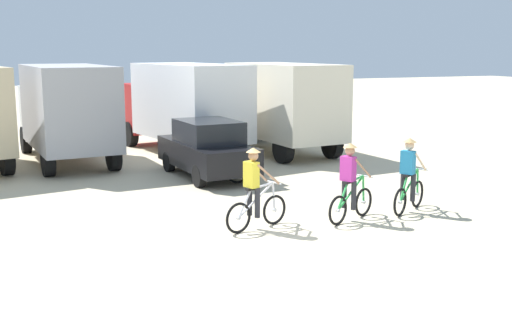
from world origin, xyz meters
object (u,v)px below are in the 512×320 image
(box_truck_grey_hauler, at_px, (65,108))
(cyclist_orange_shirt, at_px, (255,192))
(cyclist_near_camera, at_px, (409,178))
(bicycle_spare, at_px, (219,169))
(box_truck_avon_van, at_px, (183,104))
(sedan_parked, at_px, (207,149))
(box_truck_cream_rv, at_px, (276,103))
(cyclist_cowboy_hat, at_px, (350,185))

(box_truck_grey_hauler, bearing_deg, cyclist_orange_shirt, -73.77)
(cyclist_near_camera, xyz_separation_m, bicycle_spare, (-3.12, 4.94, -0.45))
(cyclist_orange_shirt, relative_size, cyclist_near_camera, 1.00)
(box_truck_avon_van, distance_m, sedan_parked, 4.67)
(box_truck_grey_hauler, distance_m, sedan_parked, 5.74)
(box_truck_avon_van, height_order, bicycle_spare, box_truck_avon_van)
(cyclist_orange_shirt, height_order, bicycle_spare, cyclist_orange_shirt)
(box_truck_grey_hauler, height_order, sedan_parked, box_truck_grey_hauler)
(box_truck_cream_rv, bearing_deg, box_truck_avon_van, 164.06)
(sedan_parked, bearing_deg, cyclist_near_camera, -61.47)
(box_truck_grey_hauler, height_order, bicycle_spare, box_truck_grey_hauler)
(box_truck_grey_hauler, relative_size, cyclist_orange_shirt, 3.81)
(cyclist_cowboy_hat, bearing_deg, box_truck_avon_van, 95.12)
(sedan_parked, height_order, cyclist_orange_shirt, cyclist_orange_shirt)
(sedan_parked, height_order, cyclist_near_camera, cyclist_near_camera)
(box_truck_cream_rv, bearing_deg, box_truck_grey_hauler, 174.87)
(box_truck_avon_van, relative_size, cyclist_orange_shirt, 3.89)
(sedan_parked, distance_m, bicycle_spare, 1.05)
(box_truck_avon_van, xyz_separation_m, box_truck_cream_rv, (3.38, -0.96, 0.00))
(cyclist_orange_shirt, bearing_deg, box_truck_grey_hauler, 106.23)
(cyclist_near_camera, height_order, bicycle_spare, cyclist_near_camera)
(box_truck_cream_rv, height_order, bicycle_spare, box_truck_cream_rv)
(cyclist_near_camera, bearing_deg, box_truck_cream_rv, 85.65)
(cyclist_cowboy_hat, bearing_deg, cyclist_orange_shirt, 174.94)
(cyclist_cowboy_hat, xyz_separation_m, bicycle_spare, (-1.40, 5.09, -0.45))
(box_truck_avon_van, relative_size, cyclist_near_camera, 3.89)
(box_truck_cream_rv, bearing_deg, cyclist_cowboy_hat, -104.23)
(box_truck_avon_van, distance_m, box_truck_cream_rv, 3.51)
(box_truck_grey_hauler, height_order, cyclist_near_camera, box_truck_grey_hauler)
(cyclist_orange_shirt, height_order, cyclist_cowboy_hat, same)
(box_truck_cream_rv, bearing_deg, cyclist_orange_shirt, -116.56)
(sedan_parked, relative_size, cyclist_near_camera, 2.38)
(box_truck_grey_hauler, xyz_separation_m, cyclist_cowboy_hat, (5.20, -10.28, -1.03))
(box_truck_grey_hauler, xyz_separation_m, cyclist_orange_shirt, (2.93, -10.07, -1.03))
(sedan_parked, bearing_deg, box_truck_grey_hauler, 131.18)
(bicycle_spare, bearing_deg, box_truck_grey_hauler, 126.21)
(box_truck_grey_hauler, height_order, cyclist_orange_shirt, box_truck_grey_hauler)
(box_truck_avon_van, height_order, cyclist_near_camera, box_truck_avon_van)
(box_truck_cream_rv, xyz_separation_m, bicycle_spare, (-3.83, -4.50, -1.48))
(sedan_parked, xyz_separation_m, cyclist_cowboy_hat, (1.47, -6.02, -0.04))
(cyclist_cowboy_hat, distance_m, cyclist_near_camera, 1.72)
(box_truck_cream_rv, height_order, cyclist_cowboy_hat, box_truck_cream_rv)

